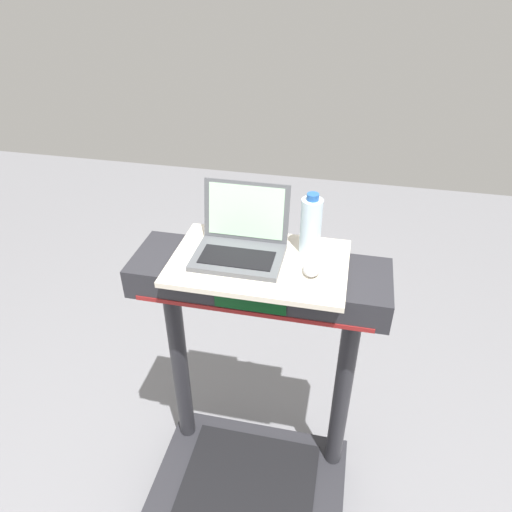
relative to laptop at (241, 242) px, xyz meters
The scene contains 4 objects.
desk_board 0.10m from the laptop, 22.68° to the right, with size 0.60×0.39×0.02m, color beige.
laptop is the anchor object (origin of this frame).
computer_mouse 0.26m from the laptop, 12.91° to the right, with size 0.06×0.10×0.03m, color #B2B2B7.
water_bottle 0.25m from the laptop, 15.51° to the left, with size 0.07×0.07×0.22m.
Camera 1 is at (0.27, -0.61, 2.08)m, focal length 33.30 mm.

